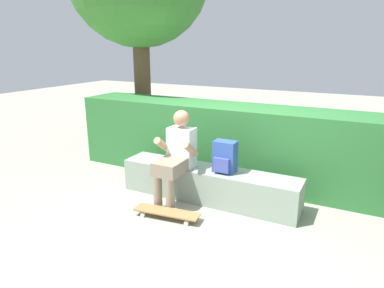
% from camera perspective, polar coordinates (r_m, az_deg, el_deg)
% --- Properties ---
extents(ground_plane, '(24.00, 24.00, 0.00)m').
position_cam_1_polar(ground_plane, '(4.41, 1.16, -10.55)').
color(ground_plane, gray).
extents(bench_main, '(2.38, 0.45, 0.44)m').
position_cam_1_polar(bench_main, '(4.55, 2.72, -6.69)').
color(bench_main, gray).
rests_on(bench_main, ground).
extents(person_skater, '(0.49, 0.62, 1.19)m').
position_cam_1_polar(person_skater, '(4.38, -2.63, -1.76)').
color(person_skater, white).
rests_on(person_skater, ground).
extents(skateboard_near_person, '(0.82, 0.29, 0.09)m').
position_cam_1_polar(skateboard_near_person, '(4.15, -4.21, -11.23)').
color(skateboard_near_person, olive).
rests_on(skateboard_near_person, ground).
extents(backpack_on_bench, '(0.28, 0.23, 0.40)m').
position_cam_1_polar(backpack_on_bench, '(4.31, 5.43, -2.20)').
color(backpack_on_bench, '#2D4C99').
rests_on(backpack_on_bench, bench_main).
extents(hedge_row, '(5.84, 0.79, 1.12)m').
position_cam_1_polar(hedge_row, '(5.09, 10.86, -0.32)').
color(hedge_row, '#2B6931').
rests_on(hedge_row, ground).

